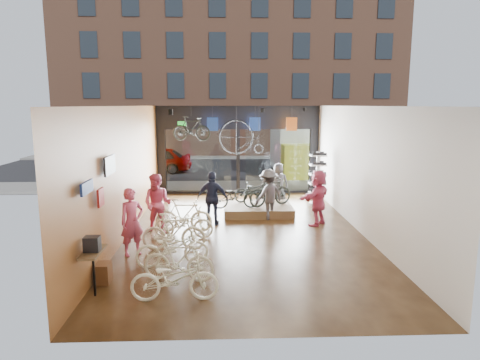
{
  "coord_description": "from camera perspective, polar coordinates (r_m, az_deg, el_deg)",
  "views": [
    {
      "loc": [
        -0.66,
        -12.52,
        3.83
      ],
      "look_at": [
        -0.1,
        1.4,
        1.38
      ],
      "focal_mm": 32.0,
      "sensor_mm": 36.0,
      "label": 1
    }
  ],
  "objects": [
    {
      "name": "hung_bike",
      "position": [
        16.79,
        -6.51,
        6.82
      ],
      "size": [
        1.64,
        0.96,
        0.95
      ],
      "primitive_type": "imported",
      "rotation": [
        0.0,
        0.0,
        1.22
      ],
      "color": "black",
      "rests_on": "ceiling"
    },
    {
      "name": "floor_bike_0",
      "position": [
        8.73,
        -8.71,
        -12.87
      ],
      "size": [
        1.76,
        0.66,
        0.91
      ],
      "primitive_type": "imported",
      "rotation": [
        0.0,
        0.0,
        1.6
      ],
      "color": "white",
      "rests_on": "ground_plane"
    },
    {
      "name": "floor_bike_1",
      "position": [
        9.61,
        -8.23,
        -10.53
      ],
      "size": [
        1.65,
        0.73,
        0.96
      ],
      "primitive_type": "imported",
      "rotation": [
        0.0,
        0.0,
        1.39
      ],
      "color": "white",
      "rests_on": "ground_plane"
    },
    {
      "name": "display_bike_left",
      "position": [
        14.75,
        -0.58,
        -2.14
      ],
      "size": [
        1.71,
        0.77,
        0.87
      ],
      "primitive_type": "imported",
      "rotation": [
        0.0,
        0.0,
        1.69
      ],
      "color": "black",
      "rests_on": "display_platform"
    },
    {
      "name": "floor_bike_5",
      "position": [
        13.14,
        -7.5,
        -4.71
      ],
      "size": [
        1.76,
        0.62,
        1.04
      ],
      "primitive_type": "imported",
      "rotation": [
        0.0,
        0.0,
        1.5
      ],
      "color": "white",
      "rests_on": "ground_plane"
    },
    {
      "name": "floor_bike_3",
      "position": [
        11.55,
        -8.81,
        -6.85
      ],
      "size": [
        1.71,
        0.53,
        1.02
      ],
      "primitive_type": "imported",
      "rotation": [
        0.0,
        0.0,
        1.54
      ],
      "color": "white",
      "rests_on": "ground_plane"
    },
    {
      "name": "opposite_building",
      "position": [
        34.17,
        -1.22,
        15.29
      ],
      "size": [
        26.0,
        5.0,
        14.0
      ],
      "primitive_type": "cube",
      "color": "brown",
      "rests_on": "ground"
    },
    {
      "name": "storefront",
      "position": [
        18.63,
        -0.26,
        4.03
      ],
      "size": [
        7.0,
        0.26,
        3.8
      ],
      "primitive_type": null,
      "color": "black",
      "rests_on": "ground"
    },
    {
      "name": "wall_back",
      "position": [
        6.81,
        3.36,
        -6.5
      ],
      "size": [
        7.0,
        0.04,
        3.8
      ],
      "primitive_type": "cube",
      "color": "beige",
      "rests_on": "ground"
    },
    {
      "name": "sidewalk_near",
      "position": [
        20.08,
        -0.37,
        -0.85
      ],
      "size": [
        30.0,
        2.4,
        0.12
      ],
      "primitive_type": "cube",
      "color": "slate",
      "rests_on": "ground"
    },
    {
      "name": "display_bike_mid",
      "position": [
        15.1,
        4.08,
        -1.59
      ],
      "size": [
        1.74,
        1.17,
        1.02
      ],
      "primitive_type": "imported",
      "rotation": [
        0.0,
        0.0,
        2.02
      ],
      "color": "black",
      "rests_on": "display_platform"
    },
    {
      "name": "customer_1",
      "position": [
        13.05,
        -10.94,
        -3.14
      ],
      "size": [
        1.01,
        0.86,
        1.82
      ],
      "primitive_type": "imported",
      "rotation": [
        0.0,
        0.0,
        -0.22
      ],
      "color": "#CC4C72",
      "rests_on": "ground_plane"
    },
    {
      "name": "wall_merch",
      "position": [
        9.75,
        -18.51,
        -5.59
      ],
      "size": [
        0.4,
        2.4,
        2.6
      ],
      "primitive_type": null,
      "color": "navy",
      "rests_on": "wall_left"
    },
    {
      "name": "box_truck",
      "position": [
        24.0,
        7.62,
        3.91
      ],
      "size": [
        2.26,
        6.77,
        2.67
      ],
      "primitive_type": null,
      "color": "silver",
      "rests_on": "street_road"
    },
    {
      "name": "floor_bike_4",
      "position": [
        12.57,
        -7.52,
        -5.7
      ],
      "size": [
        1.77,
        0.74,
        0.91
      ],
      "primitive_type": "imported",
      "rotation": [
        0.0,
        0.0,
        1.49
      ],
      "color": "white",
      "rests_on": "ground_plane"
    },
    {
      "name": "jersey_right",
      "position": [
        17.96,
        6.89,
        7.41
      ],
      "size": [
        0.45,
        0.03,
        0.55
      ],
      "primitive_type": "cube",
      "color": "#CC5919",
      "rests_on": "ceiling"
    },
    {
      "name": "display_platform",
      "position": [
        15.33,
        2.39,
        -3.92
      ],
      "size": [
        2.4,
        1.8,
        0.3
      ],
      "primitive_type": "cube",
      "color": "#4F3321",
      "rests_on": "ground_plane"
    },
    {
      "name": "jersey_left",
      "position": [
        17.74,
        -3.69,
        7.43
      ],
      "size": [
        0.45,
        0.03,
        0.55
      ],
      "primitive_type": "cube",
      "color": "#1E3F99",
      "rests_on": "ceiling"
    },
    {
      "name": "sidewalk_far",
      "position": [
        31.75,
        -1.09,
        3.15
      ],
      "size": [
        30.0,
        2.0,
        0.12
      ],
      "primitive_type": "cube",
      "color": "slate",
      "rests_on": "ground"
    },
    {
      "name": "customer_5",
      "position": [
        13.95,
        10.36,
        -2.32
      ],
      "size": [
        1.46,
        1.63,
        1.8
      ],
      "primitive_type": "imported",
      "rotation": [
        0.0,
        0.0,
        4.03
      ],
      "color": "#CC4C72",
      "rests_on": "ground_plane"
    },
    {
      "name": "ground_plane",
      "position": [
        13.11,
        0.69,
        -7.1
      ],
      "size": [
        7.0,
        12.0,
        0.04
      ],
      "primitive_type": "cube",
      "color": "black",
      "rests_on": "ground"
    },
    {
      "name": "street_road",
      "position": [
        27.79,
        -0.91,
        2.03
      ],
      "size": [
        30.0,
        18.0,
        0.02
      ],
      "primitive_type": "cube",
      "color": "black",
      "rests_on": "ground"
    },
    {
      "name": "wall_right",
      "position": [
        13.33,
        15.99,
        1.27
      ],
      "size": [
        0.04,
        12.0,
        3.8
      ],
      "primitive_type": "cube",
      "color": "beige",
      "rests_on": "ground"
    },
    {
      "name": "customer_0",
      "position": [
        11.34,
        -14.19,
        -5.43
      ],
      "size": [
        0.76,
        0.72,
        1.75
      ],
      "primitive_type": "imported",
      "rotation": [
        0.0,
        0.0,
        0.63
      ],
      "color": "#CC4C72",
      "rests_on": "ground_plane"
    },
    {
      "name": "customer_3",
      "position": [
        14.45,
        3.85,
        -1.92
      ],
      "size": [
        1.27,
        1.16,
        1.72
      ],
      "primitive_type": "imported",
      "rotation": [
        0.0,
        0.0,
        3.75
      ],
      "color": "#3F3F44",
      "rests_on": "ground_plane"
    },
    {
      "name": "jersey_mid",
      "position": [
        17.78,
        2.01,
        7.45
      ],
      "size": [
        0.45,
        0.03,
        0.55
      ],
      "primitive_type": "cube",
      "color": "#1E3F99",
      "rests_on": "ceiling"
    },
    {
      "name": "customer_2",
      "position": [
        13.76,
        -3.67,
        -2.45
      ],
      "size": [
        1.09,
        0.65,
        1.75
      ],
      "primitive_type": "imported",
      "rotation": [
        0.0,
        0.0,
        2.91
      ],
      "color": "#161C33",
      "rests_on": "ground_plane"
    },
    {
      "name": "customer_4",
      "position": [
        16.84,
        5.15,
        -0.44
      ],
      "size": [
        0.79,
        0.52,
        1.6
      ],
      "primitive_type": "imported",
      "rotation": [
        0.0,
        0.0,
        3.12
      ],
      "color": "#3F3F44",
      "rests_on": "ground_plane"
    },
    {
      "name": "penny_farthing",
      "position": [
        17.35,
        0.46,
        5.58
      ],
      "size": [
        1.73,
        0.06,
        1.38
      ],
      "primitive_type": null,
      "color": "black",
      "rests_on": "ceiling"
    },
    {
      "name": "ceiling",
      "position": [
        12.53,
        0.72,
        9.93
      ],
      "size": [
        7.0,
        12.0,
        0.04
      ],
      "primitive_type": "cube",
      "color": "black",
      "rests_on": "ground"
    },
    {
      "name": "street_car",
      "position": [
        25.03,
        -11.46,
        2.67
      ],
      "size": [
        4.31,
        1.73,
        1.47
      ],
      "primitive_type": "imported",
      "rotation": [
        0.0,
        0.0,
        -1.57
      ],
      "color": "gray",
      "rests_on": "street_road"
    },
    {
      "name": "display_bike_right",
      "position": [
        15.84,
        1.84,
        -1.4
      ],
      "size": [
        1.65,
        1.05,
        0.82
      ],
      "primitive_type": "imported",
      "rotation": [
        0.0,
        0.0,
        1.93
      ],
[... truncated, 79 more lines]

